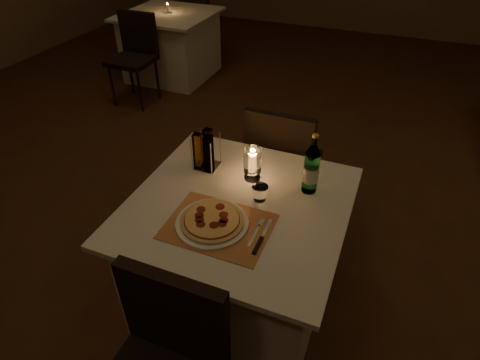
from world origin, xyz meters
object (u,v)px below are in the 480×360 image
at_px(main_table, 239,256).
at_px(plate, 212,223).
at_px(pizza, 212,220).
at_px(neighbor_table_left, 171,45).
at_px(hurricane_candle, 252,161).
at_px(chair_far, 281,158).
at_px(tumbler, 260,193).
at_px(water_bottle, 311,169).

distance_m(main_table, plate, 0.42).
bearing_deg(plate, pizza, 136.80).
distance_m(pizza, neighbor_table_left, 3.57).
bearing_deg(hurricane_candle, neighbor_table_left, 127.60).
distance_m(main_table, hurricane_candle, 0.51).
xyz_separation_m(chair_far, plate, (-0.05, -0.89, 0.20)).
relative_size(tumbler, neighbor_table_left, 0.08).
xyz_separation_m(main_table, neighbor_table_left, (-2.00, 2.79, 0.00)).
distance_m(tumbler, hurricane_candle, 0.18).
relative_size(tumbler, hurricane_candle, 0.45).
bearing_deg(water_bottle, plate, -129.78).
relative_size(pizza, hurricane_candle, 1.64).
height_order(hurricane_candle, neighbor_table_left, hurricane_candle).
bearing_deg(pizza, tumbler, 61.15).
height_order(chair_far, tumbler, chair_far).
relative_size(chair_far, hurricane_candle, 5.28).
bearing_deg(neighbor_table_left, tumbler, -52.67).
distance_m(tumbler, neighbor_table_left, 3.46).
distance_m(chair_far, water_bottle, 0.65).
bearing_deg(hurricane_candle, plate, -95.79).
xyz_separation_m(plate, neighbor_table_left, (-1.95, 2.97, -0.38)).
distance_m(pizza, water_bottle, 0.53).
height_order(plate, pizza, pizza).
bearing_deg(tumbler, pizza, -118.85).
xyz_separation_m(main_table, chair_far, (-0.00, 0.71, 0.18)).
relative_size(water_bottle, neighbor_table_left, 0.31).
distance_m(hurricane_candle, neighbor_table_left, 3.29).
height_order(tumbler, water_bottle, water_bottle).
relative_size(chair_far, plate, 2.81).
bearing_deg(main_table, water_bottle, 37.69).
bearing_deg(pizza, water_bottle, 50.20).
relative_size(pizza, water_bottle, 0.90).
distance_m(main_table, water_bottle, 0.61).
height_order(main_table, plate, plate).
bearing_deg(chair_far, main_table, -90.00).
distance_m(plate, water_bottle, 0.53).
relative_size(main_table, chair_far, 1.11).
relative_size(plate, pizza, 1.14).
bearing_deg(hurricane_candle, water_bottle, 1.45).
distance_m(main_table, tumbler, 0.42).
distance_m(chair_far, pizza, 0.92).
relative_size(main_table, hurricane_candle, 5.87).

